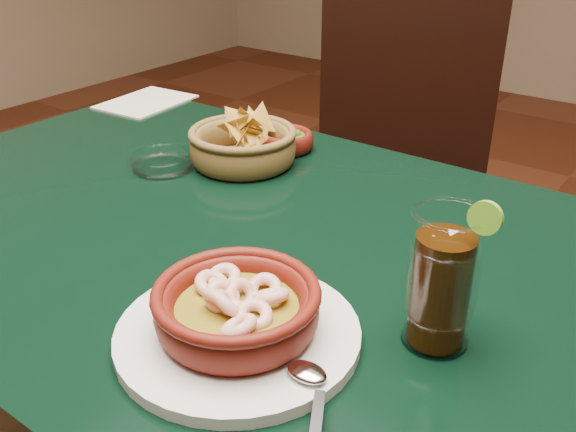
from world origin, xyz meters
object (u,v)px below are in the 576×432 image
Objects in this scene: shrimp_plate at (238,315)px; dining_table at (222,279)px; cola_drink at (442,281)px; dining_chair at (395,179)px; chip_basket at (243,145)px.

dining_table is at bearing 136.51° from shrimp_plate.
dining_table is 6.85× the size of cola_drink.
dining_chair is 5.67× the size of cola_drink.
cola_drink reaches higher than chip_basket.
chip_basket is at bearing 120.70° from dining_table.
dining_chair is at bearing 96.11° from dining_table.
dining_chair reaches higher than cola_drink.
chip_basket is 0.55m from cola_drink.
dining_chair is at bearing 119.87° from cola_drink.
cola_drink is (0.48, -0.26, 0.04)m from chip_basket.
shrimp_plate is at bearing -143.85° from cola_drink.
dining_chair is 0.94m from cola_drink.
dining_table is 0.31m from shrimp_plate.
cola_drink is at bearing -27.91° from chip_basket.
dining_chair is 0.97m from shrimp_plate.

